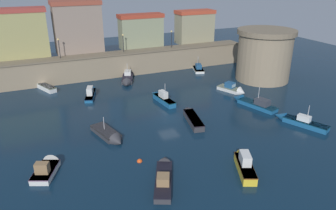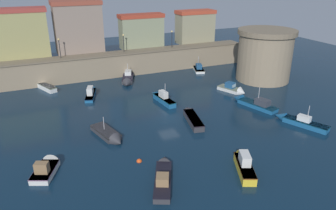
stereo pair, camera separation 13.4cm
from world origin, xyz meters
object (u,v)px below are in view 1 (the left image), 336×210
object	(u,v)px
moored_boat_0	(252,103)
moored_boat_4	(197,67)
quay_lamp_0	(59,45)
moored_boat_6	(162,98)
moored_boat_2	(110,136)
moored_boat_8	(298,121)
moored_boat_1	(164,174)
moored_boat_12	(44,86)
moored_boat_5	(91,92)
moored_boat_9	(48,167)
moored_boat_3	(192,117)
quay_lamp_2	(171,36)
moored_boat_7	(244,163)
moored_boat_11	(233,89)
quay_lamp_1	(123,40)
fortress_tower	(264,55)
moored_boat_10	(127,79)
mooring_buoy_0	(140,161)

from	to	relation	value
moored_boat_0	moored_boat_4	xyz separation A→B (m)	(1.87, 19.76, -0.08)
quay_lamp_0	moored_boat_0	size ratio (longest dim) A/B	0.45
moored_boat_6	moored_boat_2	bearing A→B (deg)	123.34
quay_lamp_0	moored_boat_8	world-z (taller)	quay_lamp_0
moored_boat_8	moored_boat_0	bearing A→B (deg)	-11.27
moored_boat_4	quay_lamp_0	bearing A→B (deg)	105.20
moored_boat_1	moored_boat_12	xyz separation A→B (m)	(-8.29, 30.37, 0.00)
moored_boat_2	moored_boat_5	distance (m)	14.84
moored_boat_0	moored_boat_12	world-z (taller)	moored_boat_0
moored_boat_2	moored_boat_9	size ratio (longest dim) A/B	1.28
moored_boat_3	moored_boat_12	distance (m)	26.12
quay_lamp_0	quay_lamp_2	bearing A→B (deg)	-0.00
moored_boat_7	moored_boat_11	bearing A→B (deg)	-7.88
moored_boat_1	moored_boat_3	xyz separation A→B (m)	(8.16, 10.08, 0.02)
moored_boat_2	moored_boat_6	size ratio (longest dim) A/B	0.95
quay_lamp_1	moored_boat_7	world-z (taller)	quay_lamp_1
moored_boat_1	moored_boat_8	world-z (taller)	moored_boat_8
moored_boat_1	moored_boat_8	xyz separation A→B (m)	(19.81, 3.70, 0.01)
fortress_tower	moored_boat_11	world-z (taller)	fortress_tower
quay_lamp_0	moored_boat_10	xyz separation A→B (m)	(10.23, -4.11, -5.96)
quay_lamp_1	moored_boat_11	world-z (taller)	quay_lamp_1
moored_boat_5	moored_boat_9	bearing A→B (deg)	174.50
moored_boat_0	moored_boat_12	xyz separation A→B (m)	(-26.60, 19.45, -0.03)
quay_lamp_0	mooring_buoy_0	size ratio (longest dim) A/B	5.97
quay_lamp_2	moored_boat_3	distance (m)	24.52
moored_boat_0	moored_boat_11	distance (m)	5.80
moored_boat_2	moored_boat_12	xyz separation A→B (m)	(-5.71, 20.85, 0.10)
moored_boat_1	moored_boat_6	size ratio (longest dim) A/B	1.08
quay_lamp_0	moored_boat_3	size ratio (longest dim) A/B	0.48
quay_lamp_0	moored_boat_8	distance (m)	38.58
moored_boat_8	moored_boat_9	distance (m)	29.53
moored_boat_7	mooring_buoy_0	distance (m)	10.25
moored_boat_1	moored_boat_11	world-z (taller)	moored_boat_11
quay_lamp_2	moored_boat_12	distance (m)	24.66
moored_boat_3	mooring_buoy_0	size ratio (longest dim) A/B	12.45
moored_boat_3	moored_boat_4	world-z (taller)	moored_boat_4
moored_boat_3	moored_boat_7	size ratio (longest dim) A/B	1.20
moored_boat_1	moored_boat_11	distance (m)	25.34
quay_lamp_1	moored_boat_6	world-z (taller)	quay_lamp_1
moored_boat_3	mooring_buoy_0	bearing A→B (deg)	137.20
quay_lamp_0	moored_boat_12	xyz separation A→B (m)	(-3.36, -2.33, -5.99)
moored_boat_0	quay_lamp_1	bearing A→B (deg)	13.06
fortress_tower	moored_boat_5	world-z (taller)	fortress_tower
moored_boat_0	mooring_buoy_0	bearing A→B (deg)	94.45
quay_lamp_0	moored_boat_11	distance (m)	29.48
moored_boat_0	moored_boat_3	size ratio (longest dim) A/B	1.06
moored_boat_6	quay_lamp_0	bearing A→B (deg)	32.45
moored_boat_6	moored_boat_12	world-z (taller)	moored_boat_6
mooring_buoy_0	moored_boat_11	bearing A→B (deg)	32.95
moored_boat_0	moored_boat_8	distance (m)	7.38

